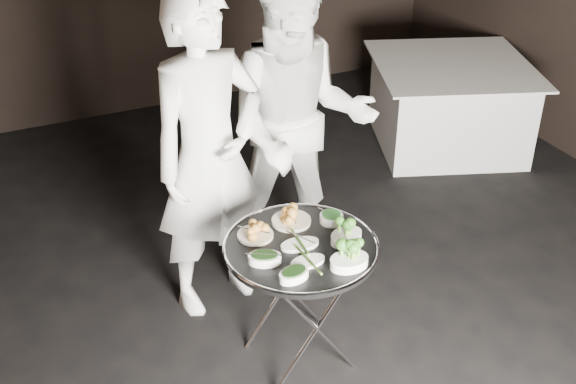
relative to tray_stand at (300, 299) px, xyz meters
name	(u,v)px	position (x,y,z in m)	size (l,w,h in m)	color
floor	(295,359)	(-0.02, 0.02, -0.42)	(6.00, 7.00, 0.05)	black
tray_stand	(300,299)	(0.00, 0.00, 0.00)	(0.48, 0.41, 0.71)	silver
serving_tray	(301,247)	(0.00, 0.00, 0.32)	(0.76, 0.76, 0.04)	black
potato_plate_a	(255,232)	(-0.17, 0.16, 0.36)	(0.18, 0.18, 0.06)	beige
potato_plate_b	(291,217)	(0.04, 0.20, 0.36)	(0.20, 0.20, 0.07)	beige
greens_bowl	(331,217)	(0.23, 0.12, 0.36)	(0.12, 0.12, 0.07)	white
asparagus_plate_a	(300,243)	(-0.01, 0.00, 0.35)	(0.20, 0.12, 0.04)	white
asparagus_plate_b	(308,260)	(-0.03, -0.14, 0.35)	(0.18, 0.10, 0.04)	white
spinach_bowl_a	(265,257)	(-0.21, -0.05, 0.36)	(0.18, 0.16, 0.06)	white
spinach_bowl_b	(294,273)	(-0.14, -0.22, 0.36)	(0.17, 0.13, 0.06)	white
broccoli_bowl_a	(346,236)	(0.22, -0.06, 0.36)	(0.20, 0.17, 0.07)	white
broccoli_bowl_b	(349,260)	(0.13, -0.24, 0.37)	(0.19, 0.14, 0.08)	white
serving_utensils	(298,230)	(0.02, 0.07, 0.38)	(0.56, 0.42, 0.01)	silver
waiter_left	(209,157)	(-0.22, 0.69, 0.53)	(0.68, 0.45, 1.86)	white
waiter_right	(299,126)	(0.38, 0.82, 0.54)	(0.91, 0.71, 1.87)	white
dining_table	(448,104)	(2.19, 1.77, -0.05)	(1.22, 1.22, 0.69)	silver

